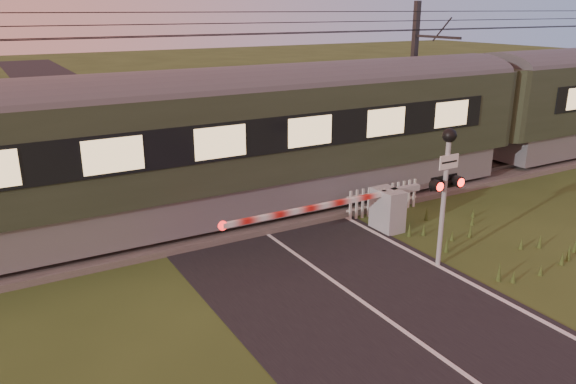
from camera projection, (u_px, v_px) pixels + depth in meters
ground at (372, 309)px, 12.13m from camera, size 160.00×160.00×0.00m
road at (379, 314)px, 11.94m from camera, size 6.00×140.00×0.03m
track_bed at (242, 215)px, 17.46m from camera, size 140.00×3.40×0.39m
overhead_wires at (237, 26)px, 15.70m from camera, size 120.00×0.62×0.62m
train at (484, 111)px, 21.65m from camera, size 45.84×3.16×4.28m
boom_gate at (381, 209)px, 16.20m from camera, size 6.43×0.95×1.26m
crossing_signal at (446, 173)px, 13.46m from camera, size 0.90×0.36×3.53m
picket_fence at (383, 199)px, 17.67m from camera, size 2.78×0.08×0.95m
catenary_mast at (414, 83)px, 22.38m from camera, size 0.20×2.45×6.48m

